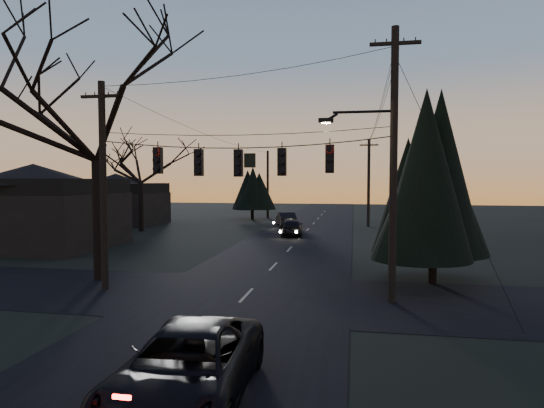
% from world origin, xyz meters
% --- Properties ---
extents(main_road, '(8.00, 120.00, 0.02)m').
position_xyz_m(main_road, '(0.00, 20.00, 0.01)').
color(main_road, black).
rests_on(main_road, ground).
extents(cross_road, '(60.00, 7.00, 0.02)m').
position_xyz_m(cross_road, '(0.00, 10.00, 0.01)').
color(cross_road, black).
rests_on(cross_road, ground).
extents(utility_pole_right, '(5.00, 0.30, 10.00)m').
position_xyz_m(utility_pole_right, '(5.50, 10.00, 0.00)').
color(utility_pole_right, black).
rests_on(utility_pole_right, ground).
extents(utility_pole_left, '(1.80, 0.30, 8.50)m').
position_xyz_m(utility_pole_left, '(-6.00, 10.00, 0.00)').
color(utility_pole_left, black).
rests_on(utility_pole_left, ground).
extents(utility_pole_far_r, '(1.80, 0.30, 8.50)m').
position_xyz_m(utility_pole_far_r, '(5.50, 38.00, 0.00)').
color(utility_pole_far_r, black).
rests_on(utility_pole_far_r, ground).
extents(utility_pole_far_l, '(0.30, 0.30, 8.00)m').
position_xyz_m(utility_pole_far_l, '(-6.00, 46.00, 0.00)').
color(utility_pole_far_l, black).
rests_on(utility_pole_far_l, ground).
extents(span_signal_assembly, '(11.50, 0.44, 1.60)m').
position_xyz_m(span_signal_assembly, '(-0.24, 10.00, 5.23)').
color(span_signal_assembly, black).
rests_on(span_signal_assembly, ground).
extents(bare_tree_left, '(10.08, 10.08, 10.77)m').
position_xyz_m(bare_tree_left, '(-7.25, 11.59, 7.53)').
color(bare_tree_left, black).
rests_on(bare_tree_left, ground).
extents(evergreen_right, '(4.27, 4.27, 7.47)m').
position_xyz_m(evergreen_right, '(7.50, 13.51, 4.33)').
color(evergreen_right, black).
rests_on(evergreen_right, ground).
extents(bare_tree_dist, '(7.36, 7.36, 8.51)m').
position_xyz_m(bare_tree_dist, '(-14.31, 30.07, 5.95)').
color(bare_tree_dist, black).
rests_on(bare_tree_dist, ground).
extents(evergreen_dist, '(3.87, 3.87, 5.79)m').
position_xyz_m(evergreen_dist, '(-7.42, 43.94, 3.49)').
color(evergreen_dist, black).
rests_on(evergreen_dist, ground).
extents(house_left_near, '(10.00, 8.00, 5.60)m').
position_xyz_m(house_left_near, '(-17.00, 20.00, 2.80)').
color(house_left_near, black).
rests_on(house_left_near, ground).
extents(house_left_far, '(9.00, 7.00, 5.20)m').
position_xyz_m(house_left_far, '(-20.00, 36.00, 2.60)').
color(house_left_far, black).
rests_on(house_left_far, ground).
extents(suv_near, '(2.67, 5.39, 1.47)m').
position_xyz_m(suv_near, '(0.83, 1.44, 0.73)').
color(suv_near, black).
rests_on(suv_near, ground).
extents(sedan_oncoming_a, '(2.09, 4.30, 1.41)m').
position_xyz_m(sedan_oncoming_a, '(-0.80, 29.19, 0.71)').
color(sedan_oncoming_a, black).
rests_on(sedan_oncoming_a, ground).
extents(sedan_oncoming_b, '(2.64, 4.52, 1.41)m').
position_xyz_m(sedan_oncoming_b, '(-2.38, 36.49, 0.70)').
color(sedan_oncoming_b, black).
rests_on(sedan_oncoming_b, ground).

